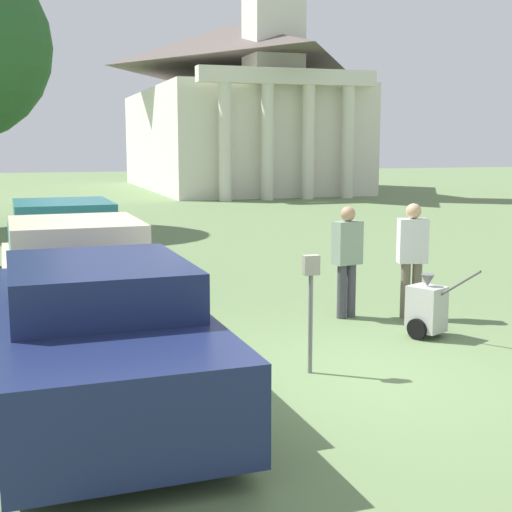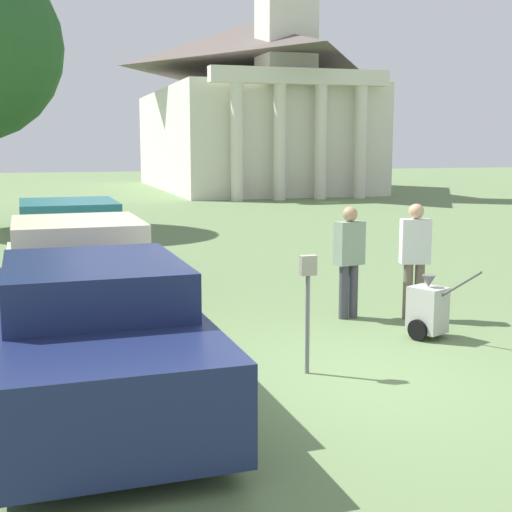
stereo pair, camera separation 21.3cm
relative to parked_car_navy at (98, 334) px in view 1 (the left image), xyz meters
name	(u,v)px [view 1 (the left image)]	position (x,y,z in m)	size (l,w,h in m)	color
ground_plane	(350,380)	(2.65, -0.23, -0.68)	(120.00, 120.00, 0.00)	#607A4C
parked_car_navy	(98,334)	(0.00, 0.00, 0.00)	(2.09, 4.88, 1.43)	#19234C
parked_car_cream	(76,279)	(0.00, 2.96, 0.02)	(2.14, 4.68, 1.53)	beige
parked_car_teal	(64,248)	(0.00, 5.94, 0.03)	(2.07, 4.75, 1.55)	#23666B
parking_meter	(311,291)	(2.32, 0.12, 0.26)	(0.18, 0.09, 1.34)	slate
person_worker	(347,255)	(3.82, 2.35, 0.26)	(0.46, 0.31, 1.65)	#3F3F47
person_supervisor	(412,253)	(4.72, 2.05, 0.29)	(0.46, 0.32, 1.69)	#665B4C
equipment_cart	(427,308)	(4.37, 1.04, -0.29)	(0.61, 0.98, 1.00)	#B2B2AD
church	(237,96)	(10.98, 31.99, 4.52)	(10.16, 17.50, 23.96)	silver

